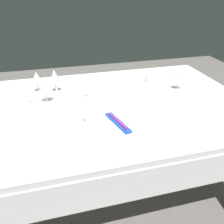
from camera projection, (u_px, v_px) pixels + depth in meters
The scene contains 19 objects.
ground_plane at pixel (105, 189), 1.76m from camera, with size 6.00×6.00×0.00m, color slate.
dining_table at pixel (103, 116), 1.43m from camera, with size 1.80×1.11×0.74m.
dinner_plate at pixel (118, 125), 1.17m from camera, with size 0.25×0.25×0.02m, color white.
toothbrush_package at pixel (118, 122), 1.16m from camera, with size 0.09×0.21×0.02m.
fork_outer at pixel (87, 127), 1.17m from camera, with size 0.02×0.22×0.00m.
spoon_soup at pixel (143, 118), 1.24m from camera, with size 0.03×0.22×0.01m.
spoon_dessert at pixel (149, 118), 1.24m from camera, with size 0.03×0.20×0.01m.
spoon_tea at pixel (154, 117), 1.25m from camera, with size 0.03×0.23×0.01m.
saucer_left at pixel (151, 82), 1.68m from camera, with size 0.13×0.13×0.01m, color white.
coffee_cup_left at pixel (152, 77), 1.66m from camera, with size 0.10×0.08×0.07m.
saucer_right at pixel (79, 98), 1.45m from camera, with size 0.14×0.14×0.01m, color white.
coffee_cup_right at pixel (79, 93), 1.43m from camera, with size 0.10×0.08×0.06m.
saucer_far at pixel (24, 104), 1.38m from camera, with size 0.13×0.13×0.01m, color white.
coffee_cup_far at pixel (23, 99), 1.36m from camera, with size 0.10×0.07×0.07m.
wine_glass_centre at pixel (37, 78), 1.49m from camera, with size 0.07×0.07×0.14m.
wine_glass_left at pixel (45, 87), 1.36m from camera, with size 0.08×0.08×0.14m.
wine_glass_right at pixel (55, 76), 1.49m from camera, with size 0.07×0.07×0.16m.
wine_glass_far at pixel (179, 77), 1.54m from camera, with size 0.07×0.07×0.14m.
napkin_folded at pixel (58, 96), 1.33m from camera, with size 0.06×0.06×0.14m, color white.
Camera 1 is at (-0.25, -1.21, 1.39)m, focal length 36.56 mm.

